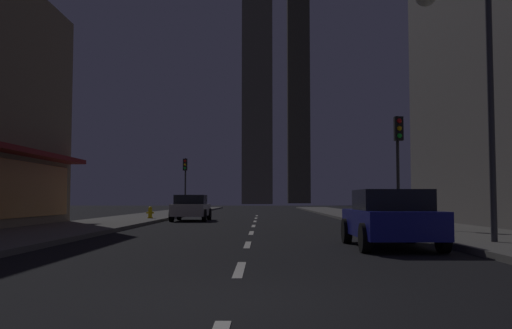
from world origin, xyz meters
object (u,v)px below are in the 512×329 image
object	(u,v)px
car_parked_far	(191,208)
traffic_light_near_right	(398,146)
fire_hydrant_far_left	(150,213)
car_parked_near	(390,218)
street_lamp_right	(457,48)
traffic_light_far_left	(185,173)

from	to	relation	value
car_parked_far	traffic_light_near_right	xyz separation A→B (m)	(9.10, -10.52, 2.45)
fire_hydrant_far_left	car_parked_near	bearing A→B (deg)	-61.32
car_parked_near	traffic_light_near_right	size ratio (longest dim) A/B	1.01
traffic_light_near_right	car_parked_far	bearing A→B (deg)	130.85
car_parked_far	street_lamp_right	world-z (taller)	street_lamp_right
car_parked_far	traffic_light_near_right	world-z (taller)	traffic_light_near_right
traffic_light_far_left	car_parked_far	bearing A→B (deg)	-80.42
car_parked_near	street_lamp_right	bearing A→B (deg)	0.83
car_parked_near	street_lamp_right	size ratio (longest dim) A/B	0.64
traffic_light_near_right	traffic_light_far_left	distance (m)	24.41
car_parked_near	car_parked_far	size ratio (longest dim) A/B	1.00
traffic_light_far_left	street_lamp_right	size ratio (longest dim) A/B	0.64
car_parked_far	fire_hydrant_far_left	xyz separation A→B (m)	(-2.30, -0.01, -0.29)
fire_hydrant_far_left	traffic_light_far_left	size ratio (longest dim) A/B	0.16
street_lamp_right	traffic_light_far_left	bearing A→B (deg)	110.82
traffic_light_near_right	street_lamp_right	distance (m)	7.08
car_parked_near	traffic_light_far_left	world-z (taller)	traffic_light_far_left
traffic_light_near_right	traffic_light_far_left	size ratio (longest dim) A/B	1.00
car_parked_far	traffic_light_far_left	size ratio (longest dim) A/B	1.01
fire_hydrant_far_left	car_parked_far	bearing A→B (deg)	0.22
traffic_light_near_right	street_lamp_right	bearing A→B (deg)	-91.01
fire_hydrant_far_left	street_lamp_right	world-z (taller)	street_lamp_right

